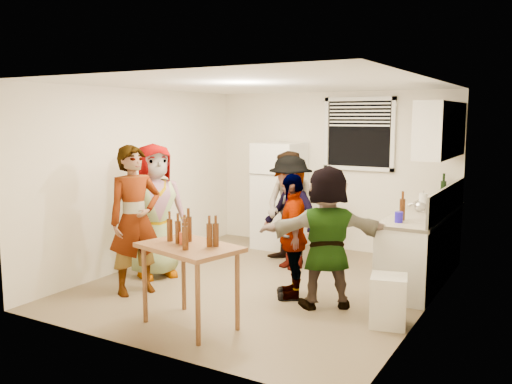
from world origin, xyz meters
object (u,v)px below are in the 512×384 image
Objects in this scene: refrigerator at (279,195)px; guest_grey at (157,276)px; guest_stripe at (137,293)px; guest_black at (292,297)px; beer_bottle_counter at (402,220)px; trash_bin at (388,302)px; beer_bottle_table at (189,241)px; wine_bottle at (443,202)px; blue_cup at (399,222)px; kettle at (420,212)px; guest_orange at (325,306)px; guest_back_left at (290,263)px; red_cup at (184,244)px; guest_back_right at (290,268)px; serving_table at (191,326)px.

guest_grey is at bearing -106.40° from refrigerator.
refrigerator is 2.51m from guest_grey.
guest_stripe is 1.87m from guest_black.
beer_bottle_counter reaches higher than trash_bin.
beer_bottle_table is 0.18× the size of guest_black.
wine_bottle is at bearing -20.37° from guest_grey.
beer_bottle_counter is 0.16m from blue_cup.
blue_cup is at bearing -87.27° from kettle.
guest_orange reaches higher than guest_stripe.
guest_back_left is (-1.92, 1.64, -0.25)m from trash_bin.
trash_bin is at bearing 28.71° from red_cup.
serving_table is at bearing -65.95° from guest_back_right.
wine_bottle is 2.35m from guest_back_left.
beer_bottle_counter reaches higher than guest_stripe.
guest_back_left is (1.01, 2.12, 0.00)m from guest_stripe.
refrigerator reaches higher than beer_bottle_counter.
guest_back_right is at bearing -55.63° from refrigerator.
serving_table is 1.56m from guest_orange.
beer_bottle_counter is 3.29m from guest_stripe.
kettle is 2.02m from guest_back_left.
guest_back_left is (1.26, 1.46, 0.00)m from guest_grey.
beer_bottle_table is at bearing -96.97° from guest_grey.
kettle is 0.22× the size of serving_table.
guest_black is (0.68, -1.32, 0.00)m from guest_back_left.
beer_bottle_table reaches higher than blue_cup.
guest_orange is (-0.75, -2.47, -0.90)m from wine_bottle.
blue_cup is 0.08× the size of guest_back_right.
wine_bottle is 2.77m from trash_bin.
blue_cup is 2.11m from guest_back_left.
blue_cup is 3.23m from guest_grey.
blue_cup reaches higher than guest_back_left.
serving_table reaches higher than guest_orange.
guest_black is at bearing -46.17° from guest_orange.
guest_stripe is (-1.09, 0.40, -0.84)m from beer_bottle_table.
guest_stripe is at bearing -98.10° from refrigerator.
refrigerator is 3.07m from guest_stripe.
guest_back_right is at bearing 89.62° from red_cup.
kettle is at bearing 86.90° from blue_cup.
trash_bin is 1.30m from guest_black.
guest_black is at bearing 69.29° from serving_table.
blue_cup reaches higher than red_cup.
guest_orange is (1.03, -1.18, 0.00)m from guest_back_right.
serving_table is at bearing -149.95° from trash_bin.
beer_bottle_table is at bearing -117.33° from kettle.
guest_stripe is at bearing -153.44° from blue_cup.
refrigerator reaches higher than red_cup.
guest_black is at bearing -54.73° from guest_grey.
wine_bottle reaches higher than beer_bottle_table.
beer_bottle_table reaches higher than trash_bin.
guest_black is at bearing -145.24° from beer_bottle_counter.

